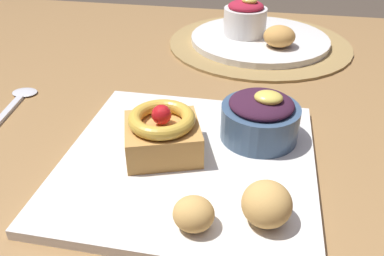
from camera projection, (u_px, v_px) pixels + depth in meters
The scene contains 11 objects.
dining_table at pixel (174, 136), 0.69m from camera, with size 1.45×0.94×0.73m.
woven_placemat at pixel (259, 43), 0.81m from camera, with size 0.37×0.37×0.01m, color #997A47.
front_plate at pixel (189, 161), 0.47m from camera, with size 0.29×0.29×0.01m, color white.
cake_slice at pixel (162, 133), 0.46m from camera, with size 0.11×0.10×0.06m.
berry_ramekin at pixel (260, 117), 0.49m from camera, with size 0.10×0.10×0.07m.
fritter_front at pixel (194, 214), 0.36m from camera, with size 0.04×0.04×0.03m, color tan.
fritter_middle at pixel (267, 204), 0.37m from camera, with size 0.05×0.05×0.04m, color tan.
back_plate at pixel (259, 39), 0.80m from camera, with size 0.28×0.28×0.01m, color white.
back_ramekin at pixel (245, 18), 0.79m from camera, with size 0.09×0.09×0.08m.
back_pastry at pixel (279, 36), 0.74m from camera, with size 0.06×0.06×0.04m, color #C68E47.
spoon at pixel (17, 100), 0.60m from camera, with size 0.04×0.13×0.00m.
Camera 1 is at (0.14, -0.55, 1.02)m, focal length 36.91 mm.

